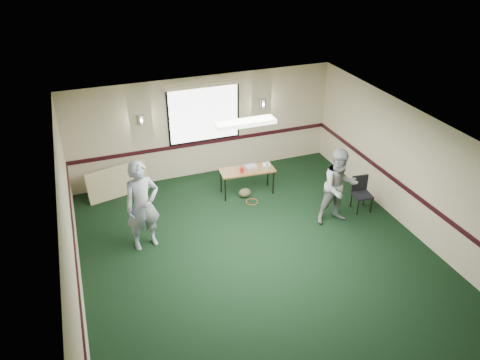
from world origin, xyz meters
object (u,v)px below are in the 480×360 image
object	(u,v)px
projector	(251,167)
conference_chair	(361,190)
folding_table	(247,171)
person_right	(339,187)
person_left	(142,206)

from	to	relation	value
projector	conference_chair	world-z (taller)	conference_chair
folding_table	projector	bearing A→B (deg)	-2.56
conference_chair	projector	bearing A→B (deg)	150.01
folding_table	person_right	xyz separation A→B (m)	(1.47, -1.85, 0.28)
folding_table	person_right	world-z (taller)	person_right
conference_chair	person_left	size ratio (longest dim) A/B	0.42
folding_table	conference_chair	world-z (taller)	conference_chair
folding_table	projector	xyz separation A→B (m)	(0.09, -0.01, 0.10)
person_right	projector	bearing A→B (deg)	129.77
person_left	person_right	distance (m)	4.28
folding_table	conference_chair	xyz separation A→B (m)	(2.28, -1.57, -0.14)
projector	person_right	xyz separation A→B (m)	(1.38, -1.84, 0.18)
conference_chair	person_left	bearing A→B (deg)	-178.05
person_right	person_left	bearing A→B (deg)	174.97
projector	person_left	bearing A→B (deg)	-156.36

